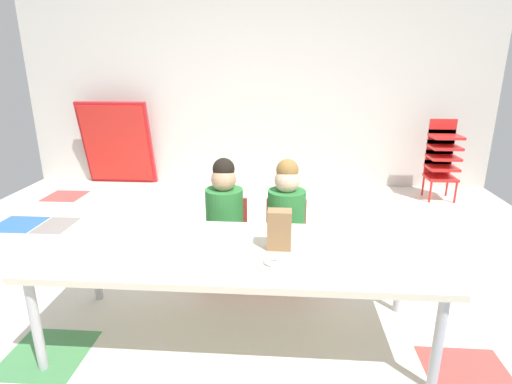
{
  "coord_description": "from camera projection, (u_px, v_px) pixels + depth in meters",
  "views": [
    {
      "loc": [
        0.38,
        -2.67,
        1.53
      ],
      "look_at": [
        0.22,
        -0.41,
        0.81
      ],
      "focal_mm": 28.57,
      "sensor_mm": 36.0,
      "label": 1
    }
  ],
  "objects": [
    {
      "name": "ground_plane",
      "position": [
        230.0,
        279.0,
        3.04
      ],
      "size": [
        5.87,
        5.11,
        0.02
      ],
      "color": "silver"
    },
    {
      "name": "back_wall",
      "position": [
        256.0,
        89.0,
        5.1
      ],
      "size": [
        5.87,
        0.1,
        2.43
      ],
      "primitive_type": "cube",
      "color": "beige",
      "rests_on": "ground_plane"
    },
    {
      "name": "craft_table",
      "position": [
        237.0,
        256.0,
        2.23
      ],
      "size": [
        2.15,
        0.79,
        0.56
      ],
      "color": "beige",
      "rests_on": "ground_plane"
    },
    {
      "name": "seated_child_near_camera",
      "position": [
        225.0,
        210.0,
        2.83
      ],
      "size": [
        0.32,
        0.31,
        0.92
      ],
      "color": "red",
      "rests_on": "ground_plane"
    },
    {
      "name": "seated_child_middle_seat",
      "position": [
        286.0,
        212.0,
        2.8
      ],
      "size": [
        0.33,
        0.33,
        0.92
      ],
      "color": "red",
      "rests_on": "ground_plane"
    },
    {
      "name": "kid_chair_red_stack",
      "position": [
        442.0,
        155.0,
        4.68
      ],
      "size": [
        0.32,
        0.3,
        0.92
      ],
      "color": "red",
      "rests_on": "ground_plane"
    },
    {
      "name": "folded_activity_table",
      "position": [
        117.0,
        144.0,
        5.23
      ],
      "size": [
        0.9,
        0.29,
        1.09
      ],
      "color": "red",
      "rests_on": "ground_plane"
    },
    {
      "name": "paper_bag_brown",
      "position": [
        279.0,
        229.0,
        2.2
      ],
      "size": [
        0.13,
        0.09,
        0.22
      ],
      "primitive_type": "cube",
      "color": "#9E754C",
      "rests_on": "craft_table"
    },
    {
      "name": "paper_plate_near_edge",
      "position": [
        273.0,
        264.0,
        2.05
      ],
      "size": [
        0.18,
        0.18,
        0.01
      ],
      "primitive_type": "cylinder",
      "color": "white",
      "rests_on": "craft_table"
    },
    {
      "name": "donut_powdered_on_plate",
      "position": [
        273.0,
        261.0,
        2.04
      ],
      "size": [
        0.1,
        0.1,
        0.03
      ],
      "primitive_type": "torus",
      "color": "white",
      "rests_on": "craft_table"
    }
  ]
}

